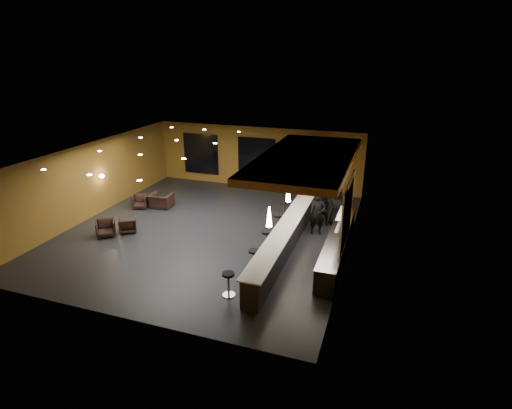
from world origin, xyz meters
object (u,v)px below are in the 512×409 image
(bar_stool_3, at_px, (278,221))
(pendant_2, at_px, (303,175))
(pendant_1, at_px, (288,193))
(armchair_a, at_px, (106,228))
(staff_a, at_px, (317,214))
(prep_counter, at_px, (337,245))
(column, at_px, (309,178))
(armchair_b, at_px, (128,225))
(bar_stool_4, at_px, (284,208))
(bar_stool_0, at_px, (228,281))
(bar_stool_1, at_px, (254,257))
(pendant_0, at_px, (269,217))
(staff_b, at_px, (324,210))
(bar_counter, at_px, (284,242))
(staff_c, at_px, (337,207))
(armchair_c, at_px, (140,202))
(armchair_d, at_px, (161,201))
(bar_stool_2, at_px, (266,238))

(bar_stool_3, bearing_deg, pendant_2, 60.10)
(pendant_2, bearing_deg, pendant_1, -90.00)
(armchair_a, bearing_deg, staff_a, -16.64)
(prep_counter, bearing_deg, column, 116.00)
(armchair_b, bearing_deg, bar_stool_4, 176.22)
(bar_stool_0, bearing_deg, armchair_a, 159.80)
(pendant_2, xyz_separation_m, bar_stool_1, (-0.69, -4.56, -1.85))
(prep_counter, bearing_deg, pendant_0, -128.66)
(staff_b, height_order, bar_stool_3, staff_b)
(bar_stool_0, bearing_deg, bar_counter, 74.78)
(column, bearing_deg, staff_c, -37.91)
(prep_counter, distance_m, staff_a, 2.11)
(column, bearing_deg, armchair_c, -164.74)
(column, xyz_separation_m, armchair_a, (-7.63, -5.52, -1.39))
(armchair_b, relative_size, bar_stool_0, 0.89)
(bar_counter, relative_size, pendant_2, 11.43)
(pendant_1, distance_m, armchair_b, 7.32)
(armchair_b, relative_size, armchair_d, 0.67)
(prep_counter, relative_size, pendant_2, 8.57)
(pendant_1, xyz_separation_m, staff_a, (0.88, 1.72, -1.41))
(armchair_a, bearing_deg, bar_stool_0, -57.08)
(staff_c, height_order, armchair_d, staff_c)
(pendant_0, xyz_separation_m, staff_b, (1.03, 5.20, -1.60))
(armchair_c, bearing_deg, armchair_b, -87.15)
(bar_stool_2, bearing_deg, armchair_c, 162.55)
(staff_c, relative_size, armchair_a, 2.27)
(bar_stool_2, xyz_separation_m, bar_stool_3, (0.01, 1.71, 0.03))
(pendant_0, xyz_separation_m, armchair_a, (-7.63, 1.08, -1.99))
(armchair_a, distance_m, bar_stool_3, 7.41)
(column, relative_size, pendant_2, 5.00)
(staff_c, bearing_deg, column, 125.66)
(staff_c, distance_m, bar_stool_3, 2.81)
(staff_b, bearing_deg, armchair_a, -141.25)
(armchair_c, relative_size, bar_stool_3, 0.85)
(bar_stool_4, bearing_deg, bar_stool_2, -86.59)
(pendant_0, distance_m, pendant_1, 2.50)
(armchair_c, bearing_deg, staff_c, -14.46)
(bar_stool_3, bearing_deg, staff_a, 16.21)
(pendant_0, xyz_separation_m, pendant_2, (0.00, 5.00, 0.00))
(armchair_a, bearing_deg, prep_counter, -28.51)
(bar_stool_1, distance_m, bar_stool_2, 1.61)
(staff_b, xyz_separation_m, armchair_b, (-8.02, -3.46, -0.42))
(armchair_a, height_order, bar_stool_4, bar_stool_4)
(bar_counter, bearing_deg, pendant_1, 90.00)
(staff_c, relative_size, bar_stool_3, 2.05)
(pendant_1, xyz_separation_m, armchair_d, (-7.17, 2.29, -1.99))
(bar_stool_1, bearing_deg, bar_stool_4, 92.62)
(pendant_2, height_order, bar_stool_3, pendant_2)
(bar_counter, bearing_deg, staff_a, 68.29)
(staff_c, bearing_deg, prep_counter, -97.47)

